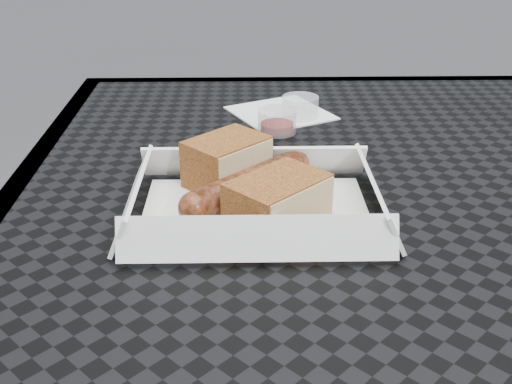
% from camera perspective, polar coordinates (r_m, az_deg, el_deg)
% --- Properties ---
extents(patio_table, '(0.80, 0.80, 0.74)m').
position_cam_1_polar(patio_table, '(0.75, 9.89, -4.01)').
color(patio_table, black).
rests_on(patio_table, ground).
extents(food_tray, '(0.22, 0.15, 0.00)m').
position_cam_1_polar(food_tray, '(0.63, -0.02, -1.90)').
color(food_tray, white).
rests_on(food_tray, patio_table).
extents(bratwurst, '(0.13, 0.13, 0.03)m').
position_cam_1_polar(bratwurst, '(0.64, -0.70, 0.64)').
color(bratwurst, brown).
rests_on(bratwurst, food_tray).
extents(bread_near, '(0.10, 0.10, 0.05)m').
position_cam_1_polar(bread_near, '(0.67, -2.61, 2.71)').
color(bread_near, '#945625').
rests_on(bread_near, food_tray).
extents(bread_far, '(0.11, 0.11, 0.05)m').
position_cam_1_polar(bread_far, '(0.59, 1.94, -0.85)').
color(bread_far, '#945625').
rests_on(bread_far, food_tray).
extents(veg_garnish, '(0.03, 0.03, 0.00)m').
position_cam_1_polar(veg_garnish, '(0.59, 5.82, -3.40)').
color(veg_garnish, '#EA380A').
rests_on(veg_garnish, food_tray).
extents(napkin, '(0.16, 0.16, 0.00)m').
position_cam_1_polar(napkin, '(0.90, 2.19, 7.03)').
color(napkin, white).
rests_on(napkin, patio_table).
extents(condiment_cup_sauce, '(0.05, 0.05, 0.03)m').
position_cam_1_polar(condiment_cup_sauce, '(0.83, 1.90, 6.33)').
color(condiment_cup_sauce, maroon).
rests_on(condiment_cup_sauce, patio_table).
extents(condiment_cup_empty, '(0.05, 0.05, 0.03)m').
position_cam_1_polar(condiment_cup_empty, '(0.88, 3.95, 7.53)').
color(condiment_cup_empty, silver).
rests_on(condiment_cup_empty, patio_table).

